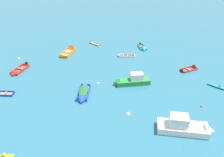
{
  "coord_description": "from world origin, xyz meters",
  "views": [
    {
      "loc": [
        1.1,
        -2.95,
        17.02
      ],
      "look_at": [
        0.0,
        24.87,
        0.15
      ],
      "focal_mm": 34.55,
      "sensor_mm": 36.0,
      "label": 1
    }
  ],
  "objects": [
    {
      "name": "mooring_buoy_trailing",
      "position": [
        2.23,
        16.97,
        0.0
      ],
      "size": [
        0.48,
        0.48,
        0.48
      ],
      "primitive_type": "sphere",
      "color": "silver",
      "rests_on": "ground_plane"
    },
    {
      "name": "rowboat_orange_outer_left",
      "position": [
        -8.42,
        34.95,
        0.25
      ],
      "size": [
        2.41,
        4.83,
        1.43
      ],
      "color": "beige",
      "rests_on": "ground_plane"
    },
    {
      "name": "rowboat_red_distant_center",
      "position": [
        13.14,
        28.67,
        0.14
      ],
      "size": [
        3.35,
        2.46,
        1.04
      ],
      "color": "#4C4C51",
      "rests_on": "ground_plane"
    },
    {
      "name": "rowboat_blue_back_row_right",
      "position": [
        -3.7,
        20.23,
        0.34
      ],
      "size": [
        1.48,
        4.28,
        1.3
      ],
      "color": "gray",
      "rests_on": "ground_plane"
    },
    {
      "name": "motor_launch_white_near_right",
      "position": [
        8.43,
        14.36,
        0.65
      ],
      "size": [
        6.15,
        2.44,
        2.37
      ],
      "color": "white",
      "rests_on": "ground_plane"
    },
    {
      "name": "mooring_buoy_outer_edge",
      "position": [
        -17.01,
        31.28,
        0.0
      ],
      "size": [
        0.46,
        0.46,
        0.46
      ],
      "primitive_type": "sphere",
      "color": "yellow",
      "rests_on": "ground_plane"
    },
    {
      "name": "rowboat_turquoise_midfield_right",
      "position": [
        5.68,
        36.35,
        0.14
      ],
      "size": [
        1.75,
        3.57,
        1.08
      ],
      "color": "#4C4C51",
      "rests_on": "ground_plane"
    },
    {
      "name": "motor_launch_green_midfield_left",
      "position": [
        2.79,
        23.7,
        0.56
      ],
      "size": [
        5.6,
        2.32,
        1.94
      ],
      "color": "#288C3D",
      "rests_on": "ground_plane"
    },
    {
      "name": "rowboat_white_foreground_center",
      "position": [
        1.55,
        32.95,
        0.15
      ],
      "size": [
        3.31,
        1.03,
        0.92
      ],
      "color": "#4C4C51",
      "rests_on": "ground_plane"
    },
    {
      "name": "rowboat_grey_near_left",
      "position": [
        -4.68,
        39.13,
        0.13
      ],
      "size": [
        2.84,
        2.47,
        0.82
      ],
      "color": "beige",
      "rests_on": "ground_plane"
    },
    {
      "name": "rowboat_red_cluster_inner",
      "position": [
        -15.23,
        26.17,
        0.2
      ],
      "size": [
        2.18,
        4.03,
        1.22
      ],
      "color": "#4C4C51",
      "rests_on": "ground_plane"
    },
    {
      "name": "kayak_turquoise_center",
      "position": [
        15.35,
        23.09,
        0.16
      ],
      "size": [
        3.24,
        2.45,
        0.34
      ],
      "color": "teal",
      "rests_on": "ground_plane"
    },
    {
      "name": "mooring_buoy_central",
      "position": [
        11.51,
        18.75,
        0.0
      ],
      "size": [
        0.33,
        0.33,
        0.33
      ],
      "primitive_type": "sphere",
      "color": "red",
      "rests_on": "ground_plane"
    },
    {
      "name": "mooring_buoy_between_boats_left",
      "position": [
        -2.02,
        23.7,
        0.0
      ],
      "size": [
        0.38,
        0.38,
        0.38
      ],
      "primitive_type": "sphere",
      "color": "silver",
      "rests_on": "ground_plane"
    }
  ]
}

